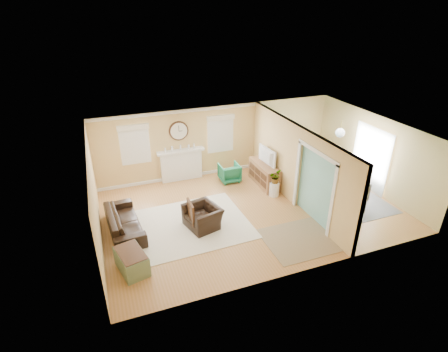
% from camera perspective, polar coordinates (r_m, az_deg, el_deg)
% --- Properties ---
extents(floor, '(9.00, 9.00, 0.00)m').
position_cam_1_polar(floor, '(11.12, 4.43, -5.55)').
color(floor, '#A97239').
rests_on(floor, ground).
extents(wall_back, '(9.00, 0.02, 2.60)m').
position_cam_1_polar(wall_back, '(13.05, -0.87, 5.89)').
color(wall_back, '#DFB86E').
rests_on(wall_back, ground).
extents(wall_front, '(9.00, 0.02, 2.60)m').
position_cam_1_polar(wall_front, '(8.25, 13.49, -8.09)').
color(wall_front, '#DFB86E').
rests_on(wall_front, ground).
extents(wall_left, '(0.02, 6.00, 2.60)m').
position_cam_1_polar(wall_left, '(9.67, -20.37, -3.63)').
color(wall_left, '#DFB86E').
rests_on(wall_left, ground).
extents(wall_right, '(0.02, 6.00, 2.60)m').
position_cam_1_polar(wall_right, '(12.93, 23.12, 3.51)').
color(wall_right, '#DFB86E').
rests_on(wall_right, ground).
extents(ceiling, '(9.00, 6.00, 0.02)m').
position_cam_1_polar(ceiling, '(10.00, 4.94, 7.20)').
color(ceiling, white).
rests_on(ceiling, wall_back).
extents(partition, '(0.17, 6.00, 2.60)m').
position_cam_1_polar(partition, '(11.37, 11.02, 2.49)').
color(partition, '#DFB86E').
rests_on(partition, ground).
extents(fireplace, '(1.70, 0.30, 1.17)m').
position_cam_1_polar(fireplace, '(12.82, -6.99, 1.90)').
color(fireplace, white).
rests_on(fireplace, ground).
extents(wall_clock, '(0.70, 0.07, 0.70)m').
position_cam_1_polar(wall_clock, '(12.44, -7.41, 7.32)').
color(wall_clock, '#4B2E16').
rests_on(wall_clock, wall_back).
extents(window_left, '(1.05, 0.13, 1.42)m').
position_cam_1_polar(window_left, '(12.26, -14.41, 5.45)').
color(window_left, white).
rests_on(window_left, wall_back).
extents(window_right, '(1.05, 0.13, 1.42)m').
position_cam_1_polar(window_right, '(12.90, -0.60, 7.34)').
color(window_right, white).
rests_on(window_right, wall_back).
extents(french_doors, '(0.06, 1.70, 2.20)m').
position_cam_1_polar(french_doors, '(12.98, 22.82, 2.67)').
color(french_doors, white).
rests_on(french_doors, ground).
extents(pendant, '(0.30, 0.30, 0.55)m').
position_cam_1_polar(pendant, '(11.68, 18.42, 6.71)').
color(pendant, gold).
rests_on(pendant, ceiling).
extents(rug_cream, '(3.28, 2.87, 0.02)m').
position_cam_1_polar(rug_cream, '(10.46, -5.12, -7.82)').
color(rug_cream, beige).
rests_on(rug_cream, floor).
extents(rug_jute, '(2.07, 1.69, 0.01)m').
position_cam_1_polar(rug_jute, '(10.06, 12.54, -10.01)').
color(rug_jute, '#937B60').
rests_on(rug_jute, floor).
extents(rug_grey, '(2.61, 3.27, 0.01)m').
position_cam_1_polar(rug_grey, '(12.45, 17.79, -3.10)').
color(rug_grey, slate).
rests_on(rug_grey, floor).
extents(sofa, '(1.00, 2.21, 0.63)m').
position_cam_1_polar(sofa, '(10.37, -16.00, -7.17)').
color(sofa, black).
rests_on(sofa, floor).
extents(eames_chair, '(1.10, 1.19, 0.65)m').
position_cam_1_polar(eames_chair, '(10.19, -3.50, -6.63)').
color(eames_chair, black).
rests_on(eames_chair, floor).
extents(green_chair, '(0.71, 0.73, 0.65)m').
position_cam_1_polar(green_chair, '(12.72, 0.89, 0.56)').
color(green_chair, '#166144').
rests_on(green_chair, floor).
extents(trunk, '(0.79, 1.05, 0.54)m').
position_cam_1_polar(trunk, '(8.97, -14.84, -13.29)').
color(trunk, gray).
rests_on(trunk, floor).
extents(credenza, '(0.53, 1.57, 0.80)m').
position_cam_1_polar(credenza, '(12.53, 6.57, 0.32)').
color(credenza, '#8C613E').
rests_on(credenza, floor).
extents(tv, '(0.23, 1.03, 0.59)m').
position_cam_1_polar(tv, '(12.23, 6.66, 3.23)').
color(tv, black).
rests_on(tv, credenza).
extents(garden_stool, '(0.33, 0.33, 0.48)m').
position_cam_1_polar(garden_stool, '(11.89, 8.19, -2.14)').
color(garden_stool, white).
rests_on(garden_stool, floor).
extents(potted_plant, '(0.52, 0.53, 0.44)m').
position_cam_1_polar(potted_plant, '(11.68, 8.33, -0.15)').
color(potted_plant, '#337F33').
rests_on(potted_plant, garden_stool).
extents(dining_table, '(1.25, 1.86, 0.60)m').
position_cam_1_polar(dining_table, '(12.31, 17.98, -1.91)').
color(dining_table, '#4B2E16').
rests_on(dining_table, floor).
extents(dining_chair_n, '(0.48, 0.48, 0.96)m').
position_cam_1_polar(dining_chair_n, '(12.98, 15.49, 1.26)').
color(dining_chair_n, slate).
rests_on(dining_chair_n, floor).
extents(dining_chair_s, '(0.48, 0.48, 1.01)m').
position_cam_1_polar(dining_chair_s, '(11.49, 21.12, -2.88)').
color(dining_chair_s, slate).
rests_on(dining_chair_s, floor).
extents(dining_chair_w, '(0.44, 0.44, 0.95)m').
position_cam_1_polar(dining_chair_w, '(11.87, 15.44, -1.25)').
color(dining_chair_w, white).
rests_on(dining_chair_w, floor).
extents(dining_chair_e, '(0.55, 0.55, 1.03)m').
position_cam_1_polar(dining_chair_e, '(12.63, 20.48, -0.02)').
color(dining_chair_e, slate).
rests_on(dining_chair_e, floor).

